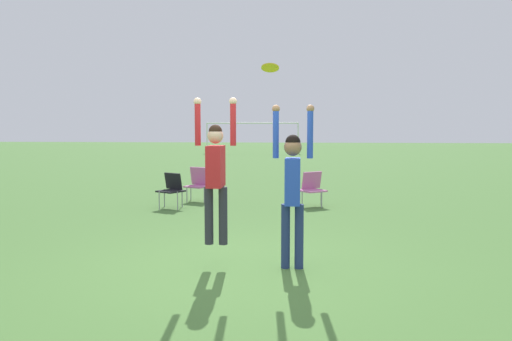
# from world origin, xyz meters

# --- Properties ---
(ground_plane) EXTENTS (120.00, 120.00, 0.00)m
(ground_plane) POSITION_xyz_m (0.00, 0.00, 0.00)
(ground_plane) COLOR #4C7A38
(person_jumping) EXTENTS (0.59, 0.44, 2.00)m
(person_jumping) POSITION_xyz_m (-0.30, 0.05, 1.36)
(person_jumping) COLOR #2D2D38
(person_jumping) RESTS_ON ground_plane
(person_defending) EXTENTS (0.56, 0.41, 2.20)m
(person_defending) POSITION_xyz_m (0.75, 0.05, 1.18)
(person_defending) COLOR navy
(person_defending) RESTS_ON ground_plane
(frisbee) EXTENTS (0.24, 0.23, 0.10)m
(frisbee) POSITION_xyz_m (0.44, 0.08, 2.69)
(frisbee) COLOR yellow
(camping_chair_0) EXTENTS (0.70, 0.77, 0.83)m
(camping_chair_0) POSITION_xyz_m (-2.23, 4.94, 0.49)
(camping_chair_0) COLOR gray
(camping_chair_0) RESTS_ON ground_plane
(camping_chair_1) EXTENTS (0.70, 0.76, 0.88)m
(camping_chair_1) POSITION_xyz_m (-1.84, 6.14, 0.49)
(camping_chair_1) COLOR gray
(camping_chair_1) RESTS_ON ground_plane
(camping_chair_2) EXTENTS (0.76, 0.84, 0.83)m
(camping_chair_2) POSITION_xyz_m (1.10, 5.56, 0.47)
(camping_chair_2) COLOR gray
(camping_chair_2) RESTS_ON ground_plane
(soccer_goal) EXTENTS (7.10, 0.10, 2.35)m
(soccer_goal) POSITION_xyz_m (-3.03, 31.34, 1.84)
(soccer_goal) COLOR white
(soccer_goal) RESTS_ON ground_plane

